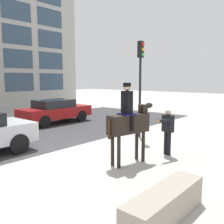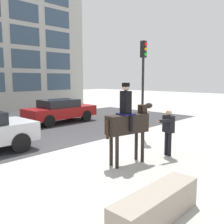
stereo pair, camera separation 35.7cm
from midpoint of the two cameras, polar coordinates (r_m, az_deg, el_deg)
The scene contains 7 objects.
ground_plane at distance 9.63m, azimuth -8.89°, elevation -8.57°, with size 80.00×80.00×0.00m, color #B2AFA8.
road_surface at distance 13.51m, azimuth -22.08°, elevation -4.31°, with size 22.19×8.50×0.01m.
mounted_horse_lead at distance 7.78m, azimuth 2.63°, elevation -2.23°, with size 1.81×0.72×2.55m.
pedestrian_bystander at distance 8.89m, azimuth 11.49°, elevation -3.69°, with size 0.90×0.45×1.62m.
street_car_far_lane at distance 15.42m, azimuth -13.48°, elevation 0.32°, with size 4.35×1.80×1.42m.
traffic_light at distance 11.35m, azimuth 5.63°, elevation 8.63°, with size 0.24×0.29×4.32m.
planter_ledge at distance 5.09m, azimuth 9.97°, elevation -20.25°, with size 2.21×0.56×0.60m.
Camera 1 is at (-6.06, -6.95, 2.67)m, focal length 40.00 mm.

